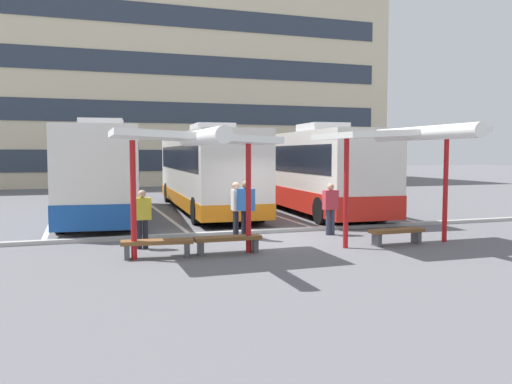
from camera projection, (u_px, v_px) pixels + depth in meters
The scene contains 19 objects.
ground_plane at pixel (270, 238), 15.96m from camera, with size 160.00×160.00×0.00m, color slate.
terminal_building at pixel (143, 79), 46.92m from camera, with size 41.06×14.88×21.22m.
coach_bus_0 at pixel (105, 173), 21.13m from camera, with size 3.71×11.96×3.83m.
coach_bus_1 at pixel (206, 170), 23.54m from camera, with size 3.16×12.49×3.80m.
coach_bus_2 at pixel (309, 171), 23.37m from camera, with size 3.27×12.02×3.80m.
lane_stripe_0 at pixel (54, 216), 21.38m from camera, with size 0.16×14.00×0.01m, color white.
lane_stripe_1 at pixel (161, 213), 22.75m from camera, with size 0.16×14.00×0.01m, color white.
lane_stripe_2 at pixel (256, 209), 24.12m from camera, with size 0.16×14.00×0.01m, color white.
lane_stripe_3 at pixel (341, 206), 25.49m from camera, with size 0.16×14.00×0.01m, color white.
waiting_shelter_0 at pixel (195, 141), 12.76m from camera, with size 3.92×4.31×3.14m.
bench_0 at pixel (157, 244), 12.92m from camera, with size 1.79×0.60×0.45m.
bench_1 at pixel (228, 241), 13.47m from camera, with size 1.74×0.46×0.45m.
waiting_shelter_1 at pixel (404, 136), 14.36m from camera, with size 4.23×4.42×3.30m.
bench_2 at pixel (397, 233), 14.79m from camera, with size 1.63×0.47×0.45m.
platform_kerb at pixel (260, 232), 16.90m from camera, with size 44.00×0.24×0.12m, color #ADADA8.
waiting_passenger_0 at pixel (142, 215), 14.10m from camera, with size 0.47×0.25×1.60m.
waiting_passenger_1 at pixel (236, 206), 15.92m from camera, with size 0.27×0.51×1.71m.
waiting_passenger_2 at pixel (246, 205), 15.58m from camera, with size 0.49×0.53×1.76m.
waiting_passenger_3 at pixel (330, 205), 16.53m from camera, with size 0.49×0.25×1.63m.
Camera 1 is at (-5.42, -14.86, 2.58)m, focal length 36.84 mm.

